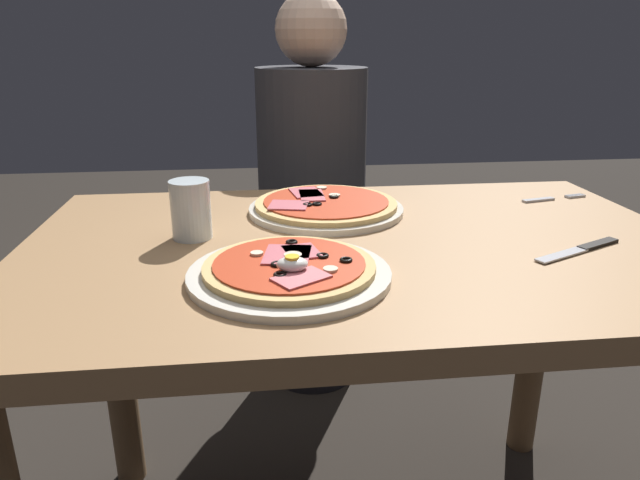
{
  "coord_description": "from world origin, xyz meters",
  "views": [
    {
      "loc": [
        -0.18,
        -0.92,
        1.06
      ],
      "look_at": [
        -0.08,
        -0.08,
        0.76
      ],
      "focal_mm": 32.25,
      "sensor_mm": 36.0,
      "label": 1
    }
  ],
  "objects_px": {
    "dining_table": "(359,304)",
    "pizza_across_left": "(326,206)",
    "diner_person": "(312,210)",
    "water_glass_near": "(191,213)",
    "fork": "(549,199)",
    "pizza_foreground": "(290,270)",
    "knife": "(584,248)"
  },
  "relations": [
    {
      "from": "dining_table",
      "to": "pizza_across_left",
      "type": "xyz_separation_m",
      "value": [
        -0.04,
        0.18,
        0.13
      ]
    },
    {
      "from": "dining_table",
      "to": "diner_person",
      "type": "distance_m",
      "value": 0.75
    },
    {
      "from": "pizza_across_left",
      "to": "water_glass_near",
      "type": "xyz_separation_m",
      "value": [
        -0.25,
        -0.13,
        0.03
      ]
    },
    {
      "from": "dining_table",
      "to": "pizza_across_left",
      "type": "relative_size",
      "value": 3.76
    },
    {
      "from": "fork",
      "to": "pizza_across_left",
      "type": "bearing_deg",
      "value": -175.72
    },
    {
      "from": "pizza_foreground",
      "to": "fork",
      "type": "bearing_deg",
      "value": 31.88
    },
    {
      "from": "fork",
      "to": "pizza_foreground",
      "type": "bearing_deg",
      "value": -148.12
    },
    {
      "from": "pizza_foreground",
      "to": "diner_person",
      "type": "relative_size",
      "value": 0.25
    },
    {
      "from": "water_glass_near",
      "to": "fork",
      "type": "relative_size",
      "value": 0.65
    },
    {
      "from": "pizza_across_left",
      "to": "fork",
      "type": "bearing_deg",
      "value": 4.28
    },
    {
      "from": "water_glass_near",
      "to": "pizza_foreground",
      "type": "bearing_deg",
      "value": -51.92
    },
    {
      "from": "pizza_across_left",
      "to": "water_glass_near",
      "type": "distance_m",
      "value": 0.28
    },
    {
      "from": "pizza_across_left",
      "to": "diner_person",
      "type": "bearing_deg",
      "value": 86.89
    },
    {
      "from": "diner_person",
      "to": "dining_table",
      "type": "bearing_deg",
      "value": 90.65
    },
    {
      "from": "dining_table",
      "to": "knife",
      "type": "height_order",
      "value": "knife"
    },
    {
      "from": "water_glass_near",
      "to": "knife",
      "type": "height_order",
      "value": "water_glass_near"
    },
    {
      "from": "pizza_foreground",
      "to": "dining_table",
      "type": "bearing_deg",
      "value": 48.67
    },
    {
      "from": "water_glass_near",
      "to": "dining_table",
      "type": "bearing_deg",
      "value": -9.39
    },
    {
      "from": "dining_table",
      "to": "fork",
      "type": "height_order",
      "value": "fork"
    },
    {
      "from": "pizza_across_left",
      "to": "fork",
      "type": "height_order",
      "value": "pizza_across_left"
    },
    {
      "from": "dining_table",
      "to": "pizza_foreground",
      "type": "xyz_separation_m",
      "value": [
        -0.13,
        -0.15,
        0.13
      ]
    },
    {
      "from": "dining_table",
      "to": "pizza_foreground",
      "type": "height_order",
      "value": "pizza_foreground"
    },
    {
      "from": "water_glass_near",
      "to": "knife",
      "type": "distance_m",
      "value": 0.66
    },
    {
      "from": "dining_table",
      "to": "knife",
      "type": "bearing_deg",
      "value": -14.33
    },
    {
      "from": "pizza_across_left",
      "to": "diner_person",
      "type": "relative_size",
      "value": 0.26
    },
    {
      "from": "diner_person",
      "to": "knife",
      "type": "bearing_deg",
      "value": 113.33
    },
    {
      "from": "knife",
      "to": "diner_person",
      "type": "height_order",
      "value": "diner_person"
    },
    {
      "from": "dining_table",
      "to": "pizza_across_left",
      "type": "height_order",
      "value": "pizza_across_left"
    },
    {
      "from": "dining_table",
      "to": "diner_person",
      "type": "bearing_deg",
      "value": 90.65
    },
    {
      "from": "diner_person",
      "to": "pizza_foreground",
      "type": "bearing_deg",
      "value": 82.13
    },
    {
      "from": "fork",
      "to": "knife",
      "type": "distance_m",
      "value": 0.32
    },
    {
      "from": "fork",
      "to": "diner_person",
      "type": "xyz_separation_m",
      "value": [
        -0.46,
        0.54,
        -0.17
      ]
    }
  ]
}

